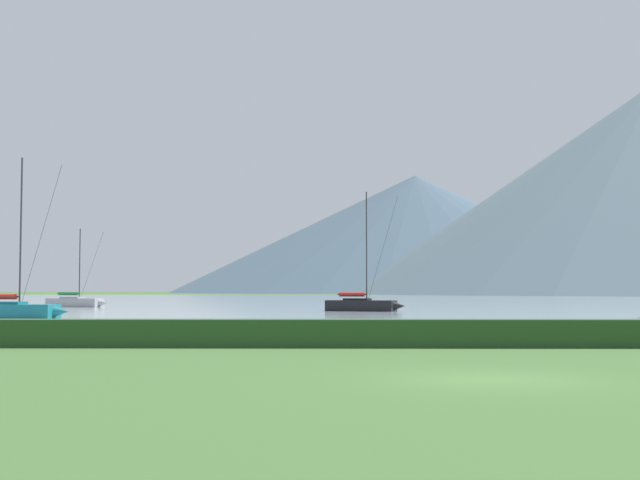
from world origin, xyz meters
name	(u,v)px	position (x,y,z in m)	size (l,w,h in m)	color
ground_plane	(491,380)	(0.00, 0.00, 0.00)	(1000.00, 1000.00, 0.00)	#3D602D
harbor_water	(351,300)	(0.00, 137.00, 0.00)	(320.00, 246.00, 0.00)	#8C9EA3
hedge_line	(434,333)	(0.00, 11.00, 0.49)	(80.00, 1.20, 0.98)	#284C23
sailboat_slip_1	(362,304)	(-0.83, 59.44, 0.62)	(7.32, 4.03, 10.87)	black
sailboat_slip_5	(76,302)	(-31.95, 76.39, 0.59)	(7.22, 3.61, 8.70)	#9E9EA3
sailboat_slip_7	(13,310)	(-25.50, 39.81, 0.62)	(7.30, 2.90, 11.12)	#19707A
distant_hill_central_peak	(415,234)	(36.98, 399.39, 28.26)	(234.08, 234.08, 56.51)	#425666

